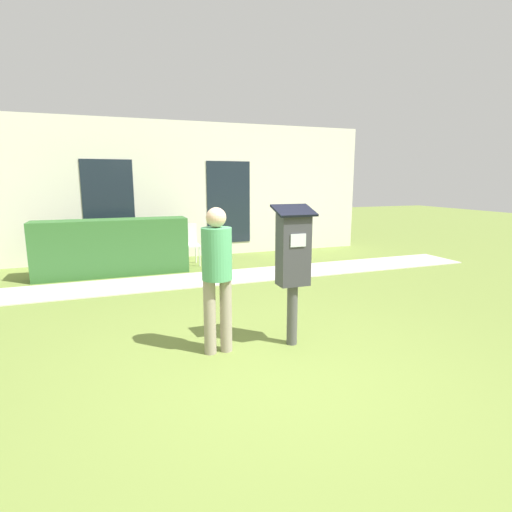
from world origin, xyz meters
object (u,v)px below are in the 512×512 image
object	(u,v)px
parking_meter	(293,257)
person_standing	(217,269)
outdoor_chair_middle	(188,241)
outdoor_chair_left	(128,245)

from	to	relation	value
parking_meter	person_standing	size ratio (longest dim) A/B	1.01
parking_meter	outdoor_chair_middle	xyz separation A→B (m)	(-0.27, 4.78, -0.49)
outdoor_chair_left	parking_meter	bearing A→B (deg)	-55.57
parking_meter	outdoor_chair_left	xyz separation A→B (m)	(-1.54, 4.70, -0.49)
person_standing	outdoor_chair_middle	bearing A→B (deg)	121.10
parking_meter	person_standing	world-z (taller)	parking_meter
person_standing	outdoor_chair_left	distance (m)	4.69
outdoor_chair_left	outdoor_chair_middle	world-z (taller)	same
person_standing	outdoor_chair_left	size ratio (longest dim) A/B	1.76
parking_meter	outdoor_chair_left	world-z (taller)	parking_meter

